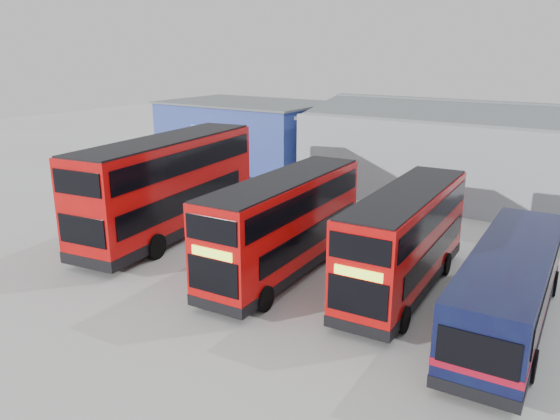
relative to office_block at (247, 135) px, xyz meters
The scene contains 7 objects.
ground_plane 22.94m from the office_block, 52.11° to the right, with size 120.00×120.00×0.00m, color #ADADA7.
office_block is the anchor object (origin of this frame).
double_decker_left 16.42m from the office_block, 66.56° to the right, with size 4.38×11.81×4.89m.
double_decker_centre 21.17m from the office_block, 48.98° to the right, with size 2.91×9.78×4.08m.
double_decker_right 23.76m from the office_block, 38.49° to the right, with size 2.84×9.47×3.95m.
single_decker_blue 27.57m from the office_block, 34.91° to the right, with size 2.93×10.35×2.77m.
panel_van 7.19m from the office_block, 99.74° to the right, with size 2.26×4.94×2.12m.
Camera 1 is at (11.44, -15.59, 8.98)m, focal length 35.00 mm.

